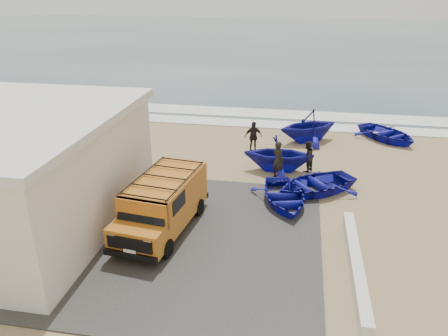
{
  "coord_description": "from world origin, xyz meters",
  "views": [
    {
      "loc": [
        2.91,
        -14.95,
        8.54
      ],
      "look_at": [
        -0.07,
        1.83,
        1.2
      ],
      "focal_mm": 35.0,
      "sensor_mm": 36.0,
      "label": 1
    }
  ],
  "objects_px": {
    "boat_far_right": "(387,134)",
    "fisherman_front": "(278,160)",
    "van": "(163,202)",
    "fisherman_back": "(253,137)",
    "boat_near_right": "(315,184)",
    "boat_mid_left": "(279,154)",
    "parapet": "(355,266)",
    "building": "(5,171)",
    "fisherman_middle": "(307,156)",
    "boat_near_left": "(284,196)",
    "boat_far_left": "(308,125)"
  },
  "relations": [
    {
      "from": "parapet",
      "to": "boat_far_left",
      "type": "distance_m",
      "value": 12.42
    },
    {
      "from": "building",
      "to": "fisherman_back",
      "type": "relative_size",
      "value": 5.58
    },
    {
      "from": "van",
      "to": "fisherman_front",
      "type": "bearing_deg",
      "value": 61.59
    },
    {
      "from": "van",
      "to": "boat_near_left",
      "type": "xyz_separation_m",
      "value": [
        4.29,
        2.76,
        -0.75
      ]
    },
    {
      "from": "building",
      "to": "fisherman_back",
      "type": "bearing_deg",
      "value": 48.41
    },
    {
      "from": "parapet",
      "to": "boat_far_right",
      "type": "distance_m",
      "value": 13.63
    },
    {
      "from": "building",
      "to": "fisherman_middle",
      "type": "bearing_deg",
      "value": 32.21
    },
    {
      "from": "fisherman_middle",
      "to": "building",
      "type": "bearing_deg",
      "value": -28.41
    },
    {
      "from": "fisherman_back",
      "to": "boat_far_left",
      "type": "bearing_deg",
      "value": 12.72
    },
    {
      "from": "building",
      "to": "fisherman_middle",
      "type": "relative_size",
      "value": 6.11
    },
    {
      "from": "fisherman_back",
      "to": "building",
      "type": "bearing_deg",
      "value": -156.03
    },
    {
      "from": "van",
      "to": "boat_far_left",
      "type": "bearing_deg",
      "value": 71.53
    },
    {
      "from": "boat_far_left",
      "to": "fisherman_front",
      "type": "height_order",
      "value": "boat_far_left"
    },
    {
      "from": "boat_near_left",
      "to": "boat_far_left",
      "type": "bearing_deg",
      "value": 68.6
    },
    {
      "from": "boat_near_right",
      "to": "boat_far_right",
      "type": "relative_size",
      "value": 1.0
    },
    {
      "from": "boat_near_left",
      "to": "boat_far_right",
      "type": "bearing_deg",
      "value": 44.01
    },
    {
      "from": "fisherman_middle",
      "to": "fisherman_back",
      "type": "height_order",
      "value": "fisherman_back"
    },
    {
      "from": "boat_far_right",
      "to": "fisherman_middle",
      "type": "bearing_deg",
      "value": -169.17
    },
    {
      "from": "boat_mid_left",
      "to": "fisherman_front",
      "type": "distance_m",
      "value": 0.88
    },
    {
      "from": "boat_near_right",
      "to": "fisherman_back",
      "type": "relative_size",
      "value": 2.24
    },
    {
      "from": "building",
      "to": "boat_mid_left",
      "type": "xyz_separation_m",
      "value": [
        9.6,
        6.75,
        -1.28
      ]
    },
    {
      "from": "fisherman_front",
      "to": "boat_far_right",
      "type": "bearing_deg",
      "value": -91.11
    },
    {
      "from": "boat_far_right",
      "to": "fisherman_middle",
      "type": "height_order",
      "value": "fisherman_middle"
    },
    {
      "from": "building",
      "to": "boat_far_left",
      "type": "xyz_separation_m",
      "value": [
        11.0,
        11.32,
        -1.23
      ]
    },
    {
      "from": "boat_mid_left",
      "to": "fisherman_front",
      "type": "xyz_separation_m",
      "value": [
        0.01,
        -0.88,
        0.03
      ]
    },
    {
      "from": "building",
      "to": "boat_near_left",
      "type": "bearing_deg",
      "value": 18.2
    },
    {
      "from": "building",
      "to": "fisherman_back",
      "type": "xyz_separation_m",
      "value": [
        8.08,
        9.11,
        -1.32
      ]
    },
    {
      "from": "parapet",
      "to": "fisherman_front",
      "type": "height_order",
      "value": "fisherman_front"
    },
    {
      "from": "boat_far_left",
      "to": "fisherman_middle",
      "type": "bearing_deg",
      "value": -33.02
    },
    {
      "from": "fisherman_front",
      "to": "fisherman_middle",
      "type": "distance_m",
      "value": 1.68
    },
    {
      "from": "boat_mid_left",
      "to": "van",
      "type": "bearing_deg",
      "value": 146.66
    },
    {
      "from": "van",
      "to": "boat_far_left",
      "type": "height_order",
      "value": "van"
    },
    {
      "from": "van",
      "to": "fisherman_back",
      "type": "relative_size",
      "value": 2.97
    },
    {
      "from": "boat_near_right",
      "to": "boat_far_left",
      "type": "bearing_deg",
      "value": 146.45
    },
    {
      "from": "boat_mid_left",
      "to": "boat_near_left",
      "type": "bearing_deg",
      "value": -174.34
    },
    {
      "from": "boat_near_left",
      "to": "boat_mid_left",
      "type": "relative_size",
      "value": 1.04
    },
    {
      "from": "fisherman_back",
      "to": "fisherman_middle",
      "type": "bearing_deg",
      "value": -62.2
    },
    {
      "from": "parapet",
      "to": "boat_near_right",
      "type": "relative_size",
      "value": 1.59
    },
    {
      "from": "building",
      "to": "van",
      "type": "xyz_separation_m",
      "value": [
        5.75,
        0.54,
        -1.06
      ]
    },
    {
      "from": "parapet",
      "to": "boat_near_left",
      "type": "bearing_deg",
      "value": 119.78
    },
    {
      "from": "parapet",
      "to": "fisherman_middle",
      "type": "bearing_deg",
      "value": 101.16
    },
    {
      "from": "fisherman_front",
      "to": "parapet",
      "type": "bearing_deg",
      "value": 154.35
    },
    {
      "from": "fisherman_front",
      "to": "boat_near_left",
      "type": "bearing_deg",
      "value": 140.97
    },
    {
      "from": "building",
      "to": "boat_near_right",
      "type": "distance_m",
      "value": 12.36
    },
    {
      "from": "boat_far_right",
      "to": "fisherman_front",
      "type": "distance_m",
      "value": 8.74
    },
    {
      "from": "boat_mid_left",
      "to": "fisherman_middle",
      "type": "bearing_deg",
      "value": -85.68
    },
    {
      "from": "boat_near_left",
      "to": "fisherman_back",
      "type": "xyz_separation_m",
      "value": [
        -1.96,
        5.81,
        0.48
      ]
    },
    {
      "from": "boat_far_right",
      "to": "fisherman_middle",
      "type": "xyz_separation_m",
      "value": [
        -4.58,
        -5.39,
        0.38
      ]
    },
    {
      "from": "fisherman_middle",
      "to": "boat_mid_left",
      "type": "bearing_deg",
      "value": -54.73
    },
    {
      "from": "building",
      "to": "boat_near_right",
      "type": "bearing_deg",
      "value": 22.35
    }
  ]
}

